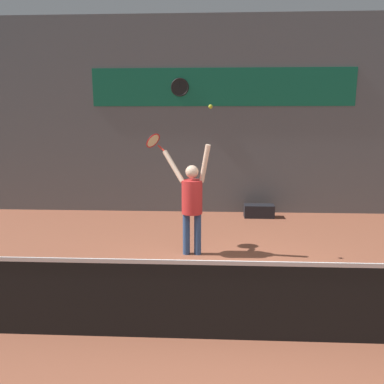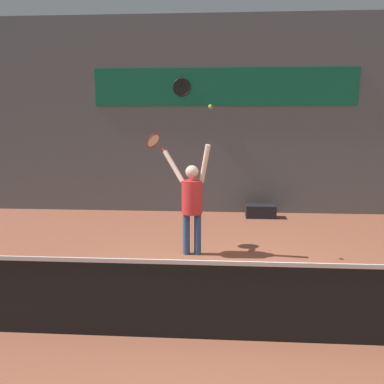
% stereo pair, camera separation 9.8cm
% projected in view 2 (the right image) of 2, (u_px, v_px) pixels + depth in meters
% --- Properties ---
extents(ground_plane, '(18.00, 18.00, 0.00)m').
position_uv_depth(ground_plane, '(228.00, 293.00, 5.41)').
color(ground_plane, '#9E563D').
extents(back_wall, '(18.00, 0.10, 5.00)m').
position_uv_depth(back_wall, '(224.00, 117.00, 9.61)').
color(back_wall, slate).
rests_on(back_wall, ground_plane).
extents(sponsor_banner, '(6.63, 0.02, 0.94)m').
position_uv_depth(sponsor_banner, '(224.00, 87.00, 9.40)').
color(sponsor_banner, '#146B4C').
extents(scoreboard_clock, '(0.46, 0.04, 0.46)m').
position_uv_depth(scoreboard_clock, '(182.00, 87.00, 9.45)').
color(scoreboard_clock, black).
extents(court_net, '(8.28, 0.07, 1.06)m').
position_uv_depth(court_net, '(232.00, 300.00, 4.18)').
color(court_net, '#333333').
rests_on(court_net, ground_plane).
extents(tennis_player, '(0.92, 0.53, 2.04)m').
position_uv_depth(tennis_player, '(192.00, 199.00, 6.76)').
color(tennis_player, '#2D4C7F').
rests_on(tennis_player, ground_plane).
extents(tennis_racket, '(0.42, 0.38, 0.34)m').
position_uv_depth(tennis_racket, '(154.00, 141.00, 7.02)').
color(tennis_racket, red).
extents(tennis_ball, '(0.07, 0.07, 0.07)m').
position_uv_depth(tennis_ball, '(210.00, 107.00, 6.27)').
color(tennis_ball, '#CCDB2D').
extents(equipment_bag, '(0.75, 0.34, 0.32)m').
position_uv_depth(equipment_bag, '(261.00, 211.00, 9.47)').
color(equipment_bag, black).
rests_on(equipment_bag, ground_plane).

